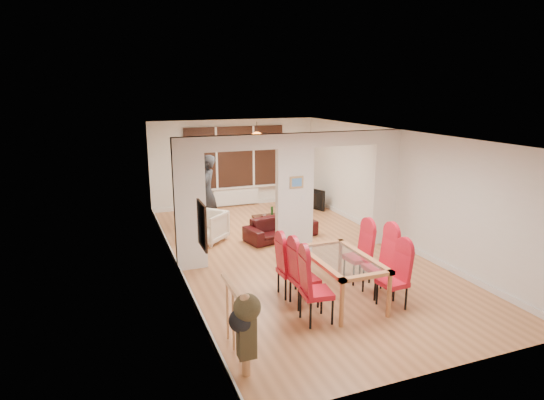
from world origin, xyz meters
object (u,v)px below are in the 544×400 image
dining_chair_lc (291,267)px  dining_chair_rb (379,264)px  dining_chair_rc (358,254)px  dining_chair_ra (393,278)px  sofa (281,228)px  armchair (207,227)px  dining_table (341,279)px  person (207,192)px  bottle (272,211)px  bowl (264,216)px  television (308,199)px  dining_chair_la (317,287)px  coffee_table (272,220)px

dining_chair_lc → dining_chair_rb: size_ratio=0.91×
dining_chair_rc → dining_chair_ra: bearing=-95.5°
sofa → armchair: 1.75m
dining_table → dining_chair_lc: size_ratio=1.61×
person → dining_chair_ra: bearing=42.0°
dining_chair_lc → bottle: 4.27m
bowl → sofa: bearing=-89.3°
dining_chair_ra → sofa: size_ratio=0.58×
sofa → television: size_ratio=1.64×
sofa → dining_chair_rb: bearing=-95.5°
dining_table → dining_chair_la: (-0.69, -0.49, 0.17)m
dining_chair_rc → dining_chair_rb: bearing=-90.6°
dining_table → armchair: size_ratio=2.07×
dining_table → dining_chair_lc: bearing=144.9°
dining_table → coffee_table: size_ratio=1.68×
dining_chair_lc → television: bearing=61.4°
dining_chair_la → television: dining_chair_la is taller
dining_chair_rb → person: (-1.88, 4.83, 0.38)m
dining_chair_ra → dining_chair_rc: bearing=83.9°
dining_chair_la → dining_chair_ra: size_ratio=1.09×
dining_table → television: bearing=70.0°
bottle → coffee_table: bearing=-99.7°
dining_chair_rc → person: (-1.84, 4.19, 0.42)m
dining_chair_ra → dining_chair_rc: (0.02, 1.12, 0.01)m
sofa → dining_chair_rc: bearing=-94.7°
dining_table → bottle: 4.61m
dining_chair_ra → person: bearing=104.0°
sofa → bowl: size_ratio=8.37×
coffee_table → bowl: bearing=-171.1°
dining_chair_lc → bowl: (0.97, 4.04, -0.26)m
armchair → dining_chair_lc: bearing=-30.4°
armchair → bowl: bearing=71.2°
armchair → bottle: (1.93, 0.81, -0.01)m
dining_chair_rc → dining_table: bearing=-142.6°
dining_chair_la → bowl: size_ratio=5.31×
bottle → person: bearing=172.7°
television → person: bearing=84.2°
dining_chair_ra → bowl: (-0.38, 5.04, -0.26)m
armchair → bottle: 2.09m
dining_chair_lc → coffee_table: 4.27m
television → bowl: bearing=101.3°
armchair → bowl: 1.86m
coffee_table → bottle: bearing=80.3°
dining_chair_lc → sofa: (0.98, 2.91, -0.26)m
sofa → armchair: (-1.71, 0.37, 0.11)m
dining_chair_rc → television: size_ratio=0.97×
dining_chair_rb → armchair: 4.37m
dining_table → dining_chair_rb: size_ratio=1.47×
sofa → television: (1.77, 2.24, 0.05)m
dining_chair_rb → person: 5.20m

